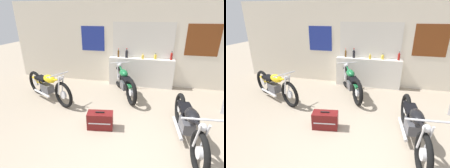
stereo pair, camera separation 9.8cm
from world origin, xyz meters
TOP-DOWN VIEW (x-y plane):
  - ground_plane at (0.00, 0.00)m, footprint 24.00×24.00m
  - wall_back at (-0.00, 3.64)m, footprint 10.00×0.07m
  - sill_counter at (-0.22, 3.46)m, footprint 2.18×0.28m
  - bottle_leftmost at (-1.02, 3.51)m, footprint 0.06×0.06m
  - bottle_left_center at (-0.73, 3.48)m, footprint 0.09×0.09m
  - bottle_center at (-0.18, 3.43)m, footprint 0.08×0.08m
  - bottle_right_center at (0.23, 3.49)m, footprint 0.09×0.09m
  - bottle_rightmost at (0.73, 3.50)m, footprint 0.07×0.07m
  - motorcycle_black at (0.89, 0.71)m, footprint 0.64×2.12m
  - motorcycle_green at (-0.65, 2.60)m, footprint 1.02×1.90m
  - motorcycle_yellow at (-2.76, 1.77)m, footprint 1.97×1.08m
  - hard_case_darkred at (-0.89, 0.77)m, footprint 0.60×0.36m

SIDE VIEW (x-z plane):
  - ground_plane at x=0.00m, z-range 0.00..0.00m
  - hard_case_darkred at x=-0.89m, z-range -0.01..0.39m
  - motorcycle_black at x=0.89m, z-range -0.02..0.88m
  - motorcycle_green at x=-0.65m, z-range -0.03..0.89m
  - motorcycle_yellow at x=-2.76m, z-range -0.03..0.90m
  - sill_counter at x=-0.22m, z-range 0.00..0.99m
  - bottle_center at x=-0.18m, z-range 0.98..1.15m
  - bottle_right_center at x=0.23m, z-range 0.97..1.16m
  - bottle_rightmost at x=0.73m, z-range 0.97..1.25m
  - bottle_leftmost at x=-1.02m, z-range 0.97..1.26m
  - bottle_left_center at x=-0.73m, z-range 0.97..1.29m
  - wall_back at x=0.00m, z-range 0.01..2.81m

